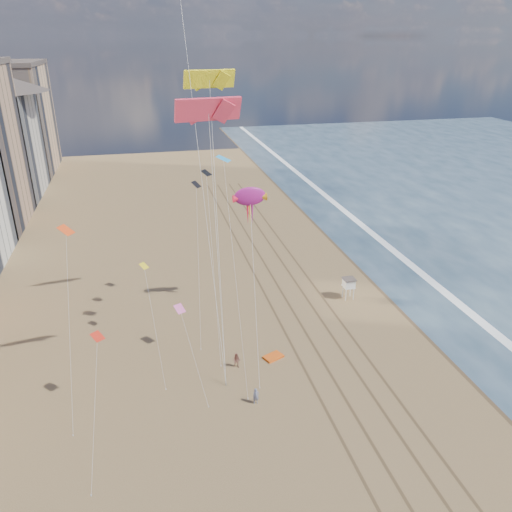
{
  "coord_description": "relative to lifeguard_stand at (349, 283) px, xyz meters",
  "views": [
    {
      "loc": [
        -16.14,
        -24.59,
        32.45
      ],
      "look_at": [
        -4.33,
        26.0,
        9.5
      ],
      "focal_mm": 35.0,
      "sensor_mm": 36.0,
      "label": 1
    }
  ],
  "objects": [
    {
      "name": "ground",
      "position": [
        -9.42,
        -30.35,
        -2.27
      ],
      "size": [
        260.0,
        260.0,
        0.0
      ],
      "primitive_type": "plane",
      "color": "brown",
      "rests_on": "ground"
    },
    {
      "name": "wet_sand",
      "position": [
        9.58,
        9.65,
        -2.27
      ],
      "size": [
        260.0,
        260.0,
        0.0
      ],
      "primitive_type": "plane",
      "color": "#42301E",
      "rests_on": "ground"
    },
    {
      "name": "foam",
      "position": [
        13.78,
        9.65,
        -2.27
      ],
      "size": [
        260.0,
        260.0,
        0.0
      ],
      "primitive_type": "plane",
      "color": "white",
      "rests_on": "ground"
    },
    {
      "name": "tracks",
      "position": [
        -6.87,
        -0.35,
        -2.27
      ],
      "size": [
        7.68,
        120.0,
        0.01
      ],
      "color": "brown",
      "rests_on": "ground"
    },
    {
      "name": "lifeguard_stand",
      "position": [
        0.0,
        0.0,
        0.0
      ],
      "size": [
        1.63,
        1.63,
        2.95
      ],
      "color": "white",
      "rests_on": "ground"
    },
    {
      "name": "grounded_kite",
      "position": [
        -13.31,
        -10.87,
        -2.16
      ],
      "size": [
        2.44,
        2.06,
        0.24
      ],
      "primitive_type": "cube",
      "rotation": [
        0.0,
        0.0,
        0.42
      ],
      "color": "#E95713",
      "rests_on": "ground"
    },
    {
      "name": "show_kite",
      "position": [
        -13.33,
        0.64,
        12.73
      ],
      "size": [
        4.16,
        8.6,
        21.69
      ],
      "color": "#9C1875",
      "rests_on": "ground"
    },
    {
      "name": "kite_flyer_a",
      "position": [
        -16.87,
        -17.7,
        -1.42
      ],
      "size": [
        0.64,
        0.43,
        1.7
      ],
      "primitive_type": "imported",
      "rotation": [
        0.0,
        0.0,
        0.04
      ],
      "color": "slate",
      "rests_on": "ground"
    },
    {
      "name": "kite_flyer_b",
      "position": [
        -17.55,
        -11.67,
        -1.41
      ],
      "size": [
        1.05,
        0.96,
        1.74
      ],
      "primitive_type": "imported",
      "rotation": [
        0.0,
        0.0,
        -0.44
      ],
      "color": "brown",
      "rests_on": "ground"
    },
    {
      "name": "parafoils",
      "position": [
        -19.72,
        -5.69,
        30.49
      ],
      "size": [
        9.14,
        16.54,
        14.81
      ],
      "color": "black",
      "rests_on": "ground"
    },
    {
      "name": "small_kites",
      "position": [
        -24.4,
        -5.91,
        11.67
      ],
      "size": [
        17.27,
        19.21,
        16.95
      ],
      "color": "yellow",
      "rests_on": "ground"
    }
  ]
}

